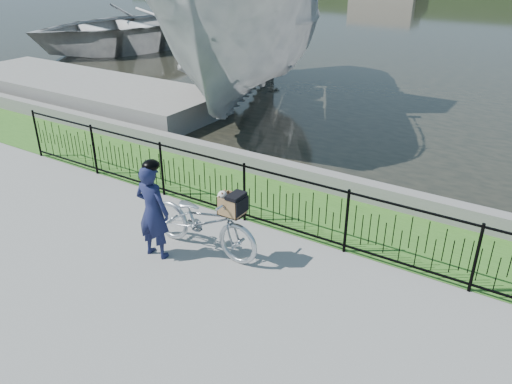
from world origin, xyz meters
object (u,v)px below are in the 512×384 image
Objects in this scene: bicycle_rig at (204,220)px; boat_far at (128,27)px; boat_near at (250,29)px; cyclist at (153,210)px; dock at (84,90)px.

bicycle_rig is 19.58m from boat_far.
boat_near reaches higher than bicycle_rig.
bicycle_rig is 0.85m from cyclist.
dock is 10.15m from cyclist.
boat_far is at bearing 136.52° from cyclist.
dock is at bearing 150.46° from bicycle_rig.
cyclist is 0.14× the size of boat_near.
boat_near reaches higher than boat_far.
boat_near is (-4.22, 7.86, 1.76)m from bicycle_rig.
cyclist is 0.15× the size of boat_far.
bicycle_rig is at bearing -29.54° from dock.
dock is 0.87× the size of boat_far.
boat_far is (-5.74, 7.77, 0.70)m from dock.
boat_far is (-14.74, 12.87, 0.48)m from bicycle_rig.
dock is 9.69m from boat_far.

